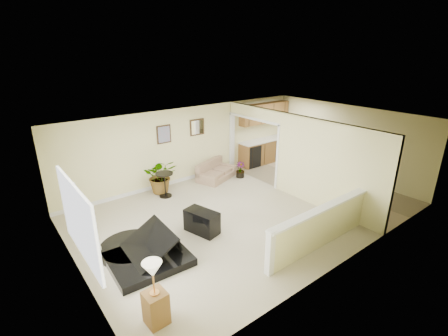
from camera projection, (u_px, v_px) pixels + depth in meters
floor at (248, 210)px, 9.13m from camera, size 9.00×9.00×0.00m
back_wall at (190, 144)px, 10.92m from camera, size 9.00×0.04×2.50m
front_wall at (350, 210)px, 6.48m from camera, size 9.00×0.04×2.50m
left_wall at (72, 220)px, 6.11m from camera, size 0.04×6.00×2.50m
right_wall at (345, 141)px, 11.28m from camera, size 0.04×6.00×2.50m
ceiling at (251, 123)px, 8.26m from camera, size 9.00×6.00×0.04m
kitchen_vinyl at (318, 183)px, 10.94m from camera, size 2.70×6.00×0.01m
interior_partition at (287, 155)px, 9.93m from camera, size 0.18×5.99×2.50m
pony_half_wall at (319, 227)px, 7.29m from camera, size 3.42×0.22×1.00m
left_window at (78, 221)px, 5.68m from camera, size 0.05×2.15×1.45m
wall_art_left at (164, 134)px, 10.18m from camera, size 0.48×0.04×0.58m
wall_mirror at (197, 127)px, 10.88m from camera, size 0.55×0.04×0.55m
kitchen_cabinets at (263, 141)px, 12.69m from camera, size 2.36×0.65×2.33m
piano at (142, 234)px, 6.79m from camera, size 1.94×2.01×1.52m
piano_bench at (202, 222)px, 7.97m from camera, size 0.64×0.94×0.57m
loveseat at (216, 170)px, 11.28m from camera, size 1.68×1.25×0.81m
accent_table at (165, 182)px, 9.83m from camera, size 0.53×0.53×0.77m
palm_plant at (161, 176)px, 10.12m from camera, size 1.27×1.21×1.11m
small_plant at (240, 171)px, 11.40m from camera, size 0.39×0.39×0.56m
lamp_stand at (155, 298)px, 5.24m from camera, size 0.36×0.36×1.19m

